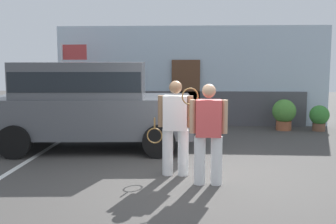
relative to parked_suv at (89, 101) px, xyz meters
name	(u,v)px	position (x,y,z in m)	size (l,w,h in m)	color
ground_plane	(188,179)	(2.39, -2.40, -1.15)	(40.00, 40.00, 0.00)	#423F3D
parking_stripe_0	(35,157)	(-0.99, -0.90, -1.14)	(0.12, 4.40, 0.01)	silver
house_frontage	(191,79)	(2.39, 3.82, 0.34)	(8.66, 0.40, 3.17)	silver
parked_suv	(89,101)	(0.00, 0.00, 0.00)	(4.74, 2.46, 2.05)	#4C4F54
tennis_player_man	(175,127)	(2.14, -2.12, -0.25)	(0.90, 0.30, 1.74)	white
tennis_player_woman	(208,132)	(2.72, -2.66, -0.25)	(0.77, 0.27, 1.71)	white
potted_plant_by_porch	(284,113)	(5.18, 2.92, -0.63)	(0.70, 0.70, 0.93)	#9E5638
potted_plant_secondary	(319,117)	(6.21, 2.86, -0.72)	(0.58, 0.58, 0.76)	brown
flag_pole	(69,69)	(-1.28, 2.69, 0.68)	(0.80, 0.10, 2.60)	silver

